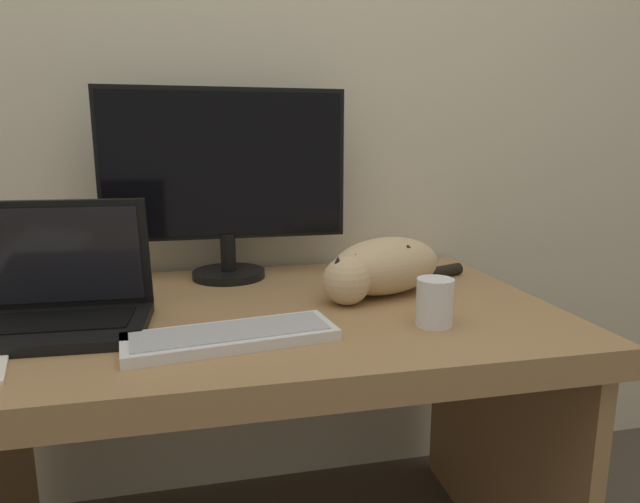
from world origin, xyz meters
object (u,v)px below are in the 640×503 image
at_px(coffee_mug, 435,302).
at_px(external_keyboard, 231,336).
at_px(cat, 382,266).
at_px(laptop, 55,304).
at_px(monitor, 225,177).

bearing_deg(coffee_mug, external_keyboard, -179.29).
bearing_deg(cat, laptop, 166.08).
xyz_separation_m(laptop, coffee_mug, (0.72, -0.14, -0.00)).
xyz_separation_m(monitor, laptop, (-0.35, -0.34, -0.22)).
height_order(external_keyboard, coffee_mug, coffee_mug).
xyz_separation_m(external_keyboard, cat, (0.37, 0.24, 0.06)).
bearing_deg(monitor, external_keyboard, -92.34).
bearing_deg(external_keyboard, cat, 24.80).
distance_m(monitor, coffee_mug, 0.64).
xyz_separation_m(laptop, external_keyboard, (0.33, -0.14, -0.04)).
height_order(laptop, cat, laptop).
distance_m(external_keyboard, coffee_mug, 0.40).
bearing_deg(laptop, cat, 9.84).
distance_m(laptop, cat, 0.70).
relative_size(monitor, cat, 1.44).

